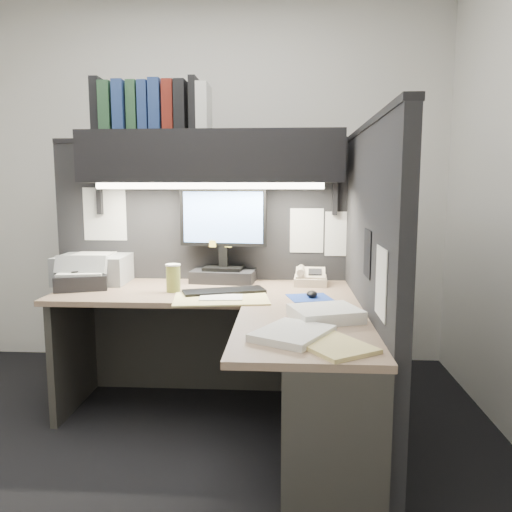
% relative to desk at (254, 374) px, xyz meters
% --- Properties ---
extents(floor, '(3.50, 3.50, 0.00)m').
position_rel_desk_xyz_m(floor, '(-0.43, 0.00, -0.44)').
color(floor, black).
rests_on(floor, ground).
extents(wall_back, '(3.50, 0.04, 2.70)m').
position_rel_desk_xyz_m(wall_back, '(-0.43, 1.50, 0.91)').
color(wall_back, white).
rests_on(wall_back, floor).
extents(partition_back, '(1.90, 0.06, 1.60)m').
position_rel_desk_xyz_m(partition_back, '(-0.40, 0.93, 0.36)').
color(partition_back, black).
rests_on(partition_back, floor).
extents(partition_right, '(0.06, 1.50, 1.60)m').
position_rel_desk_xyz_m(partition_right, '(0.55, 0.18, 0.36)').
color(partition_right, black).
rests_on(partition_right, floor).
extents(desk, '(1.70, 1.53, 0.73)m').
position_rel_desk_xyz_m(desk, '(0.00, 0.00, 0.00)').
color(desk, '#95775F').
rests_on(desk, floor).
extents(overhead_shelf, '(1.55, 0.34, 0.30)m').
position_rel_desk_xyz_m(overhead_shelf, '(-0.30, 0.75, 1.06)').
color(overhead_shelf, black).
rests_on(overhead_shelf, partition_back).
extents(task_light_tube, '(1.32, 0.04, 0.04)m').
position_rel_desk_xyz_m(task_light_tube, '(-0.30, 0.61, 0.89)').
color(task_light_tube, white).
rests_on(task_light_tube, overhead_shelf).
extents(monitor, '(0.54, 0.28, 0.59)m').
position_rel_desk_xyz_m(monitor, '(-0.25, 0.82, 0.52)').
color(monitor, black).
rests_on(monitor, desk).
extents(keyboard, '(0.48, 0.29, 0.02)m').
position_rel_desk_xyz_m(keyboard, '(-0.20, 0.47, 0.30)').
color(keyboard, black).
rests_on(keyboard, desk).
extents(mousepad, '(0.26, 0.25, 0.00)m').
position_rel_desk_xyz_m(mousepad, '(0.27, 0.39, 0.29)').
color(mousepad, '#1B3897').
rests_on(mousepad, desk).
extents(mouse, '(0.07, 0.10, 0.03)m').
position_rel_desk_xyz_m(mouse, '(0.29, 0.39, 0.31)').
color(mouse, black).
rests_on(mouse, mousepad).
extents(telephone, '(0.21, 0.21, 0.08)m').
position_rel_desk_xyz_m(telephone, '(0.30, 0.76, 0.33)').
color(telephone, beige).
rests_on(telephone, desk).
extents(coffee_cup, '(0.10, 0.10, 0.15)m').
position_rel_desk_xyz_m(coffee_cup, '(-0.50, 0.50, 0.36)').
color(coffee_cup, '#A89943').
rests_on(coffee_cup, desk).
extents(printer, '(0.44, 0.38, 0.17)m').
position_rel_desk_xyz_m(printer, '(-1.06, 0.76, 0.37)').
color(printer, '#999C9E').
rests_on(printer, desk).
extents(notebook_stack, '(0.35, 0.32, 0.09)m').
position_rel_desk_xyz_m(notebook_stack, '(-1.06, 0.56, 0.33)').
color(notebook_stack, black).
rests_on(notebook_stack, desk).
extents(open_folder, '(0.54, 0.40, 0.01)m').
position_rel_desk_xyz_m(open_folder, '(-0.20, 0.32, 0.29)').
color(open_folder, '#D9C87A').
rests_on(open_folder, desk).
extents(paper_stack_a, '(0.35, 0.33, 0.06)m').
position_rel_desk_xyz_m(paper_stack_a, '(0.33, -0.06, 0.31)').
color(paper_stack_a, white).
rests_on(paper_stack_a, desk).
extents(paper_stack_b, '(0.36, 0.39, 0.03)m').
position_rel_desk_xyz_m(paper_stack_b, '(0.17, -0.33, 0.30)').
color(paper_stack_b, white).
rests_on(paper_stack_b, desk).
extents(manila_stack, '(0.34, 0.36, 0.02)m').
position_rel_desk_xyz_m(manila_stack, '(0.33, -0.45, 0.29)').
color(manila_stack, '#D9C87A').
rests_on(manila_stack, desk).
extents(binder_row, '(0.69, 0.25, 0.31)m').
position_rel_desk_xyz_m(binder_row, '(-0.66, 0.75, 1.35)').
color(binder_row, black).
rests_on(binder_row, overhead_shelf).
extents(pinned_papers, '(1.76, 1.31, 0.51)m').
position_rel_desk_xyz_m(pinned_papers, '(-0.00, 0.56, 0.61)').
color(pinned_papers, white).
rests_on(pinned_papers, partition_back).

